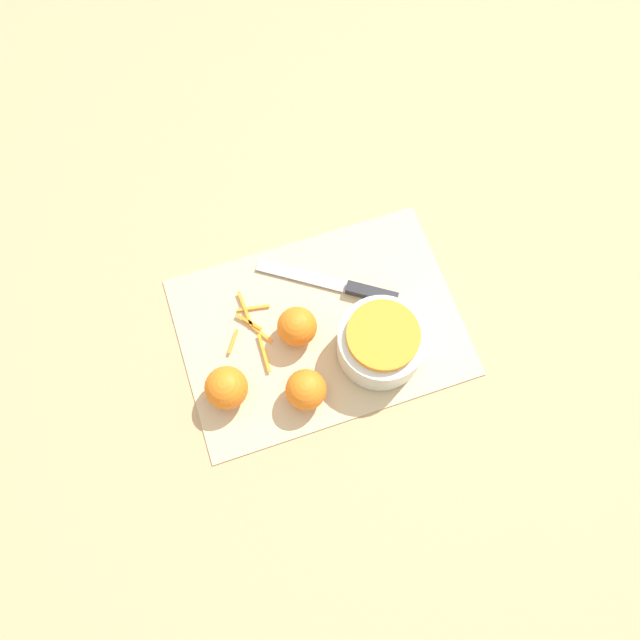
# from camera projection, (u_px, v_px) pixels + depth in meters

# --- Properties ---
(ground_plane) EXTENTS (4.00, 4.00, 0.00)m
(ground_plane) POSITION_uv_depth(u_px,v_px,m) (320.00, 327.00, 1.07)
(ground_plane) COLOR tan
(cutting_board) EXTENTS (0.47, 0.34, 0.01)m
(cutting_board) POSITION_uv_depth(u_px,v_px,m) (320.00, 327.00, 1.07)
(cutting_board) COLOR #CCB284
(cutting_board) RESTS_ON ground_plane
(bowl_speckled) EXTENTS (0.14, 0.14, 0.08)m
(bowl_speckled) POSITION_uv_depth(u_px,v_px,m) (381.00, 342.00, 1.01)
(bowl_speckled) COLOR silver
(bowl_speckled) RESTS_ON cutting_board
(knife) EXTENTS (0.22, 0.16, 0.02)m
(knife) POSITION_uv_depth(u_px,v_px,m) (352.00, 288.00, 1.08)
(knife) COLOR #232328
(knife) RESTS_ON cutting_board
(orange_left) EXTENTS (0.07, 0.07, 0.07)m
(orange_left) POSITION_uv_depth(u_px,v_px,m) (297.00, 327.00, 1.03)
(orange_left) COLOR orange
(orange_left) RESTS_ON cutting_board
(orange_right) EXTENTS (0.07, 0.07, 0.07)m
(orange_right) POSITION_uv_depth(u_px,v_px,m) (226.00, 388.00, 0.99)
(orange_right) COLOR orange
(orange_right) RESTS_ON cutting_board
(orange_back) EXTENTS (0.07, 0.07, 0.07)m
(orange_back) POSITION_uv_depth(u_px,v_px,m) (306.00, 390.00, 0.99)
(orange_back) COLOR orange
(orange_back) RESTS_ON cutting_board
(peel_pile) EXTENTS (0.09, 0.15, 0.01)m
(peel_pile) POSITION_uv_depth(u_px,v_px,m) (251.00, 327.00, 1.06)
(peel_pile) COLOR orange
(peel_pile) RESTS_ON cutting_board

